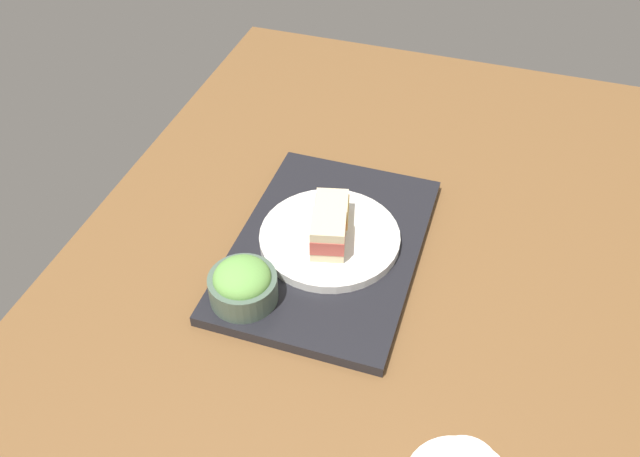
{
  "coord_description": "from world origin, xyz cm",
  "views": [
    {
      "loc": [
        77.58,
        16.53,
        80.46
      ],
      "look_at": [
        1.88,
        -8.16,
        5.0
      ],
      "focal_mm": 37.4,
      "sensor_mm": 36.0,
      "label": 1
    }
  ],
  "objects": [
    {
      "name": "salad_bowl",
      "position": [
        17.19,
        -15.48,
        5.13
      ],
      "size": [
        10.57,
        10.57,
        6.85
      ],
      "color": "#4C6051",
      "rests_on": "serving_tray"
    },
    {
      "name": "sandwich_far",
      "position": [
        4.38,
        -5.96,
        6.56
      ],
      "size": [
        8.04,
        6.96,
        5.96
      ],
      "color": "beige",
      "rests_on": "sandwich_plate"
    },
    {
      "name": "sandwich_plate",
      "position": [
        1.27,
        -6.66,
        2.77
      ],
      "size": [
        23.53,
        23.53,
        1.61
      ],
      "primitive_type": "cylinder",
      "color": "silver",
      "rests_on": "serving_tray"
    },
    {
      "name": "ground_plane",
      "position": [
        0.0,
        0.0,
        -1.5
      ],
      "size": [
        140.0,
        100.0,
        3.0
      ],
      "primitive_type": "cube",
      "color": "brown"
    },
    {
      "name": "serving_tray",
      "position": [
        1.76,
        -6.78,
        0.98
      ],
      "size": [
        43.43,
        29.98,
        1.96
      ],
      "primitive_type": "cube",
      "color": "black",
      "rests_on": "ground_plane"
    },
    {
      "name": "sandwich_near",
      "position": [
        -1.83,
        -7.35,
        5.83
      ],
      "size": [
        8.14,
        7.24,
        4.51
      ],
      "color": "beige",
      "rests_on": "sandwich_plate"
    }
  ]
}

